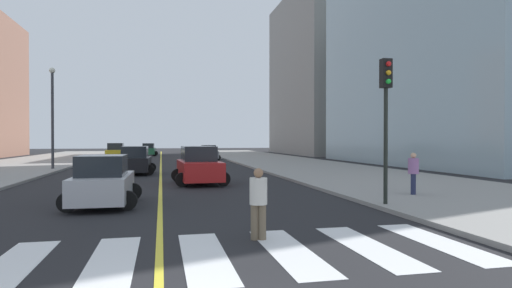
# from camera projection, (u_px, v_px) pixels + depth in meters

# --- Properties ---
(sidewalk_kerb_east) EXTENTS (10.00, 120.00, 0.15)m
(sidewalk_kerb_east) POSITION_uv_depth(u_px,v_px,m) (359.00, 176.00, 26.77)
(sidewalk_kerb_east) COLOR gray
(sidewalk_kerb_east) RESTS_ON ground
(crosswalk_paint) EXTENTS (13.50, 4.00, 0.01)m
(crosswalk_paint) POSITION_uv_depth(u_px,v_px,m) (159.00, 258.00, 8.50)
(crosswalk_paint) COLOR silver
(crosswalk_paint) RESTS_ON ground
(lane_divider_paint) EXTENTS (0.16, 80.00, 0.01)m
(lane_divider_paint) POSITION_uv_depth(u_px,v_px,m) (161.00, 162.00, 43.64)
(lane_divider_paint) COLOR yellow
(lane_divider_paint) RESTS_ON ground
(parking_garage_concrete) EXTENTS (18.00, 24.00, 25.71)m
(parking_garage_concrete) POSITION_uv_depth(u_px,v_px,m) (340.00, 76.00, 70.17)
(parking_garage_concrete) COLOR gray
(parking_garage_concrete) RESTS_ON ground
(car_gray_nearest) EXTENTS (2.48, 3.88, 1.70)m
(car_gray_nearest) POSITION_uv_depth(u_px,v_px,m) (209.00, 153.00, 49.21)
(car_gray_nearest) COLOR slate
(car_gray_nearest) RESTS_ON ground
(car_silver_second) EXTENTS (2.58, 4.09, 1.82)m
(car_silver_second) POSITION_uv_depth(u_px,v_px,m) (103.00, 182.00, 15.24)
(car_silver_second) COLOR #B7B7BC
(car_silver_second) RESTS_ON ground
(car_black_third) EXTENTS (2.74, 4.32, 1.91)m
(car_black_third) POSITION_uv_depth(u_px,v_px,m) (135.00, 161.00, 29.03)
(car_black_third) COLOR black
(car_black_third) RESTS_ON ground
(car_green_fourth) EXTENTS (2.61, 4.09, 1.80)m
(car_green_fourth) POSITION_uv_depth(u_px,v_px,m) (149.00, 150.00, 61.22)
(car_green_fourth) COLOR #236B42
(car_green_fourth) RESTS_ON ground
(car_yellow_fifth) EXTENTS (2.74, 4.36, 1.94)m
(car_yellow_fifth) POSITION_uv_depth(u_px,v_px,m) (116.00, 152.00, 49.31)
(car_yellow_fifth) COLOR gold
(car_yellow_fifth) RESTS_ON ground
(car_red_sixth) EXTENTS (2.93, 4.57, 2.01)m
(car_red_sixth) POSITION_uv_depth(u_px,v_px,m) (199.00, 166.00, 22.89)
(car_red_sixth) COLOR red
(car_red_sixth) RESTS_ON ground
(traffic_light_near_corner) EXTENTS (0.36, 0.41, 5.01)m
(traffic_light_near_corner) POSITION_uv_depth(u_px,v_px,m) (386.00, 102.00, 14.67)
(traffic_light_near_corner) COLOR black
(traffic_light_near_corner) RESTS_ON sidewalk_kerb_east
(pedestrian_crossing) EXTENTS (0.42, 0.42, 1.70)m
(pedestrian_crossing) POSITION_uv_depth(u_px,v_px,m) (258.00, 200.00, 10.09)
(pedestrian_crossing) COLOR brown
(pedestrian_crossing) RESTS_ON ground
(pedestrian_waiting_east) EXTENTS (0.42, 0.42, 1.69)m
(pedestrian_waiting_east) POSITION_uv_depth(u_px,v_px,m) (413.00, 171.00, 17.28)
(pedestrian_waiting_east) COLOR #232847
(pedestrian_waiting_east) RESTS_ON sidewalk_kerb_east
(street_lamp) EXTENTS (0.44, 0.44, 7.68)m
(street_lamp) POSITION_uv_depth(u_px,v_px,m) (52.00, 109.00, 32.34)
(street_lamp) COLOR #38383D
(street_lamp) RESTS_ON sidewalk_kerb_west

